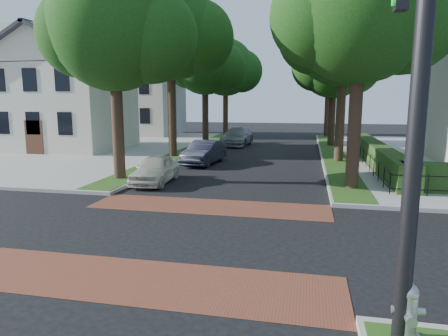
{
  "coord_description": "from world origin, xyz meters",
  "views": [
    {
      "loc": [
        3.53,
        -10.95,
        3.97
      ],
      "look_at": [
        0.69,
        2.61,
        1.6
      ],
      "focal_mm": 32.0,
      "sensor_mm": 36.0,
      "label": 1
    }
  ],
  "objects_px": {
    "parked_car_rear": "(237,137)",
    "parked_car_middle": "(204,152)",
    "parked_car_front": "(155,169)",
    "fire_hydrant": "(408,313)",
    "traffic_signal": "(404,49)"
  },
  "relations": [
    {
      "from": "traffic_signal",
      "to": "parked_car_middle",
      "type": "distance_m",
      "value": 19.44
    },
    {
      "from": "fire_hydrant",
      "to": "parked_car_front",
      "type": "bearing_deg",
      "value": 135.77
    },
    {
      "from": "parked_car_rear",
      "to": "fire_hydrant",
      "type": "xyz_separation_m",
      "value": [
        7.74,
        -28.29,
        -0.16
      ]
    },
    {
      "from": "parked_car_front",
      "to": "fire_hydrant",
      "type": "xyz_separation_m",
      "value": [
        8.8,
        -11.5,
        -0.05
      ]
    },
    {
      "from": "traffic_signal",
      "to": "fire_hydrant",
      "type": "distance_m",
      "value": 4.1
    },
    {
      "from": "parked_car_rear",
      "to": "fire_hydrant",
      "type": "bearing_deg",
      "value": -72.12
    },
    {
      "from": "parked_car_middle",
      "to": "parked_car_rear",
      "type": "height_order",
      "value": "parked_car_rear"
    },
    {
      "from": "traffic_signal",
      "to": "parked_car_front",
      "type": "height_order",
      "value": "traffic_signal"
    },
    {
      "from": "parked_car_front",
      "to": "traffic_signal",
      "type": "bearing_deg",
      "value": -56.24
    },
    {
      "from": "traffic_signal",
      "to": "parked_car_front",
      "type": "bearing_deg",
      "value": 126.91
    },
    {
      "from": "parked_car_middle",
      "to": "parked_car_rear",
      "type": "xyz_separation_m",
      "value": [
        0.2,
        10.65,
        0.05
      ]
    },
    {
      "from": "parked_car_rear",
      "to": "parked_car_middle",
      "type": "bearing_deg",
      "value": -88.51
    },
    {
      "from": "parked_car_middle",
      "to": "parked_car_rear",
      "type": "relative_size",
      "value": 0.83
    },
    {
      "from": "parked_car_middle",
      "to": "fire_hydrant",
      "type": "xyz_separation_m",
      "value": [
        7.94,
        -17.63,
        -0.11
      ]
    },
    {
      "from": "parked_car_middle",
      "to": "parked_car_front",
      "type": "bearing_deg",
      "value": -91.34
    }
  ]
}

